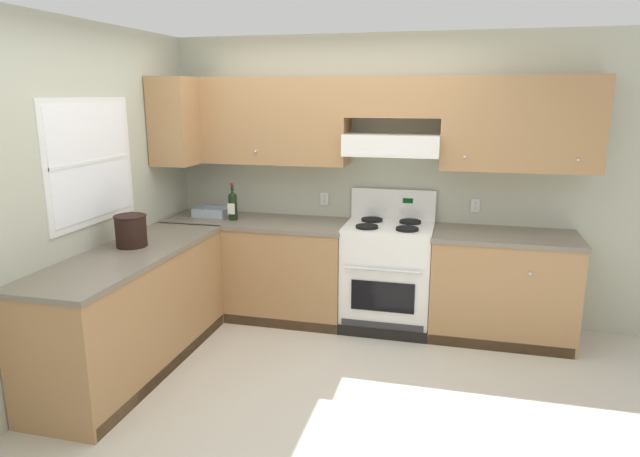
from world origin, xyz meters
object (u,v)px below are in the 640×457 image
wine_bottle (233,205)px  bowl (212,213)px  bucket (131,230)px  stove (387,275)px

wine_bottle → bowl: size_ratio=1.09×
bowl → bucket: 1.18m
stove → wine_bottle: 1.54m
bowl → bucket: size_ratio=1.28×
wine_bottle → bucket: wine_bottle is taller
bucket → stove: bearing=31.2°
wine_bottle → bowl: (-0.26, 0.12, -0.11)m
wine_bottle → bucket: 1.12m
stove → wine_bottle: wine_bottle is taller
bucket → bowl: bearing=84.2°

